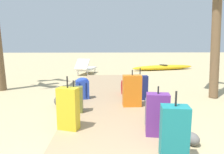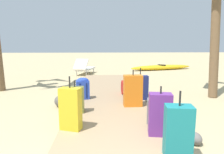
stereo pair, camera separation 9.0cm
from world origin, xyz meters
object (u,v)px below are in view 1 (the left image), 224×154
at_px(backpack_blue, 82,88).
at_px(suitcase_navy, 140,88).
at_px(suitcase_teal, 174,132).
at_px(duffel_bag_red, 134,87).
at_px(suitcase_orange, 132,91).
at_px(backpack_grey, 155,109).
at_px(lounge_chair, 86,68).
at_px(suitcase_yellow, 68,109).
at_px(suitcase_purple, 157,115).
at_px(kayak, 163,67).
at_px(suitcase_olive, 74,100).

xyz_separation_m(backpack_blue, suitcase_navy, (1.48, -0.11, 0.01)).
bearing_deg(suitcase_navy, suitcase_teal, -90.77).
xyz_separation_m(suitcase_teal, duffel_bag_red, (-0.03, 3.26, -0.14)).
bearing_deg(suitcase_orange, backpack_grey, -75.37).
bearing_deg(lounge_chair, suitcase_yellow, -87.13).
height_order(suitcase_yellow, suitcase_navy, suitcase_yellow).
xyz_separation_m(suitcase_purple, suitcase_navy, (0.08, 2.06, -0.03)).
distance_m(suitcase_yellow, suitcase_purple, 1.45).
bearing_deg(backpack_blue, suitcase_navy, -4.15).
bearing_deg(backpack_grey, kayak, 72.79).
distance_m(suitcase_orange, kayak, 7.52).
xyz_separation_m(suitcase_yellow, suitcase_purple, (1.42, -0.27, -0.02)).
height_order(suitcase_purple, lounge_chair, suitcase_purple).
bearing_deg(backpack_blue, lounge_chair, 94.31).
relative_size(suitcase_orange, backpack_grey, 1.60).
bearing_deg(suitcase_navy, suitcase_orange, -116.58).
distance_m(backpack_blue, suitcase_navy, 1.48).
xyz_separation_m(suitcase_olive, backpack_grey, (1.54, -0.64, -0.00)).
relative_size(suitcase_olive, suitcase_purple, 0.87).
xyz_separation_m(backpack_blue, suitcase_purple, (1.40, -2.17, 0.04)).
bearing_deg(backpack_blue, suitcase_purple, -57.21).
distance_m(backpack_blue, backpack_grey, 2.25).
bearing_deg(kayak, backpack_grey, -107.21).
relative_size(suitcase_teal, backpack_blue, 1.53).
xyz_separation_m(backpack_grey, duffel_bag_red, (-0.07, 2.15, -0.07)).
bearing_deg(suitcase_purple, kayak, 73.20).
relative_size(suitcase_orange, lounge_chair, 0.51).
xyz_separation_m(suitcase_purple, duffel_bag_red, (0.01, 2.62, -0.13)).
xyz_separation_m(suitcase_yellow, lounge_chair, (-0.33, 6.69, -0.11)).
relative_size(suitcase_yellow, suitcase_orange, 1.08).
bearing_deg(backpack_blue, suitcase_teal, -62.88).
height_order(suitcase_purple, kayak, suitcase_purple).
distance_m(suitcase_olive, suitcase_orange, 1.33).
bearing_deg(suitcase_teal, suitcase_olive, 130.52).
relative_size(suitcase_yellow, suitcase_purple, 1.15).
bearing_deg(lounge_chair, kayak, 19.71).
relative_size(backpack_grey, kayak, 0.13).
xyz_separation_m(suitcase_orange, suitcase_purple, (0.19, -1.51, -0.02)).
bearing_deg(suitcase_yellow, lounge_chair, 92.87).
bearing_deg(backpack_grey, duffel_bag_red, 91.80).
relative_size(suitcase_teal, duffel_bag_red, 1.20).
height_order(suitcase_orange, backpack_grey, suitcase_orange).
xyz_separation_m(lounge_chair, kayak, (4.33, 1.55, -0.18)).
bearing_deg(backpack_blue, suitcase_yellow, -90.79).
relative_size(suitcase_purple, duffel_bag_red, 1.09).
xyz_separation_m(suitcase_olive, duffel_bag_red, (1.47, 1.50, -0.07)).
distance_m(suitcase_yellow, suitcase_orange, 1.75).
distance_m(suitcase_purple, suitcase_navy, 2.06).
height_order(backpack_blue, duffel_bag_red, backpack_blue).
bearing_deg(backpack_blue, suitcase_orange, -28.49).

